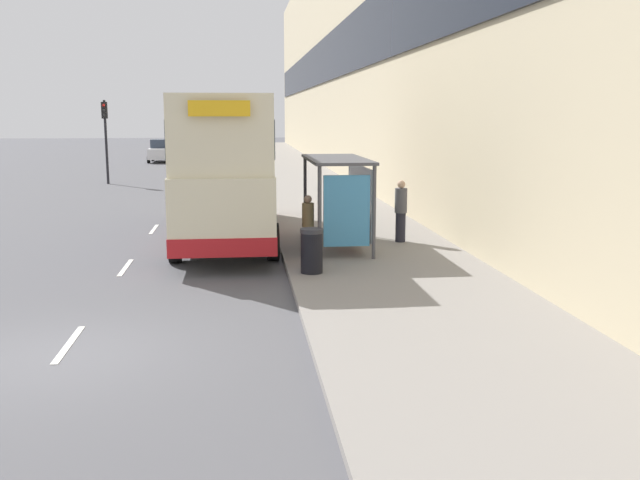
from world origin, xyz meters
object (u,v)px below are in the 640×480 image
at_px(bus_shelter, 344,186).
at_px(traffic_light_far_kerb, 105,128).
at_px(double_decker_bus_near, 225,166).
at_px(car_0, 162,151).
at_px(pedestrian_1, 308,225).
at_px(litter_bin, 312,251).
at_px(pedestrian_at_shelter, 401,211).

xyz_separation_m(bus_shelter, traffic_light_far_kerb, (-10.17, 21.30, 1.23)).
height_order(double_decker_bus_near, traffic_light_far_kerb, traffic_light_far_kerb).
bearing_deg(bus_shelter, car_0, 102.87).
bearing_deg(pedestrian_1, litter_bin, -93.23).
height_order(bus_shelter, car_0, bus_shelter).
distance_m(car_0, pedestrian_1, 41.78).
xyz_separation_m(double_decker_bus_near, pedestrian_at_shelter, (5.07, -1.58, -1.22)).
bearing_deg(double_decker_bus_near, traffic_light_far_kerb, 109.91).
distance_m(litter_bin, traffic_light_far_kerb, 26.11).
distance_m(double_decker_bus_near, car_0, 38.19).
bearing_deg(pedestrian_1, bus_shelter, 41.39).
height_order(double_decker_bus_near, pedestrian_at_shelter, double_decker_bus_near).
relative_size(pedestrian_at_shelter, traffic_light_far_kerb, 0.39).
height_order(pedestrian_1, litter_bin, pedestrian_1).
height_order(car_0, traffic_light_far_kerb, traffic_light_far_kerb).
distance_m(pedestrian_at_shelter, litter_bin, 4.89).
height_order(car_0, pedestrian_at_shelter, pedestrian_at_shelter).
distance_m(pedestrian_1, traffic_light_far_kerb, 24.14).
bearing_deg(pedestrian_at_shelter, double_decker_bus_near, 162.74).
relative_size(bus_shelter, car_0, 0.93).
bearing_deg(double_decker_bus_near, bus_shelter, -35.06).
relative_size(double_decker_bus_near, pedestrian_1, 6.51).
bearing_deg(pedestrian_1, traffic_light_far_kerb, 112.16).
bearing_deg(pedestrian_at_shelter, litter_bin, -127.89).
xyz_separation_m(pedestrian_1, traffic_light_far_kerb, (-9.07, 22.27, 2.15)).
bearing_deg(pedestrian_1, pedestrian_at_shelter, 30.73).
relative_size(car_0, traffic_light_far_kerb, 0.98).
height_order(double_decker_bus_near, litter_bin, double_decker_bus_near).
distance_m(bus_shelter, traffic_light_far_kerb, 23.63).
height_order(bus_shelter, double_decker_bus_near, double_decker_bus_near).
bearing_deg(pedestrian_at_shelter, traffic_light_far_kerb, 120.16).
distance_m(bus_shelter, pedestrian_at_shelter, 2.09).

